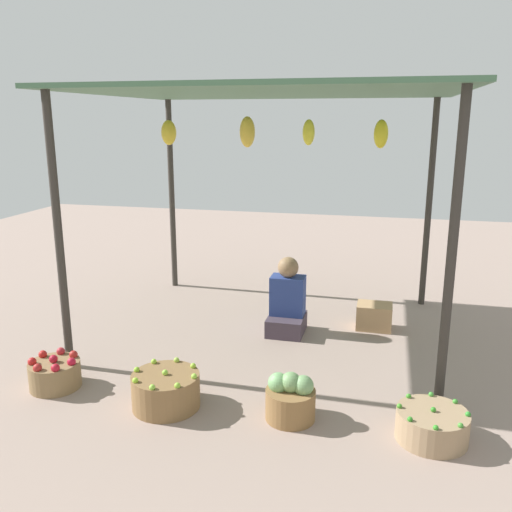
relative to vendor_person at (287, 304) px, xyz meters
name	(u,v)px	position (x,y,z in m)	size (l,w,h in m)	color
ground_plane	(271,330)	(-0.16, -0.01, -0.30)	(14.00, 14.00, 0.00)	gray
market_stall_structure	(272,107)	(-0.17, -0.01, 1.92)	(3.39, 2.75, 2.38)	#38332D
vendor_person	(287,304)	(0.00, 0.00, 0.00)	(0.36, 0.44, 0.78)	#413541
basket_red_apples	(55,374)	(-1.61, -1.61, -0.18)	(0.41, 0.41, 0.28)	olive
basket_limes	(166,390)	(-0.62, -1.68, -0.17)	(0.51, 0.51, 0.30)	olive
basket_cabbages	(290,399)	(0.33, -1.63, -0.14)	(0.36, 0.36, 0.36)	olive
basket_green_chilies	(432,425)	(1.31, -1.66, -0.19)	(0.48, 0.48, 0.24)	#A08260
wooden_crate_near_vendor	(374,316)	(0.86, 0.30, -0.17)	(0.36, 0.28, 0.26)	tan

